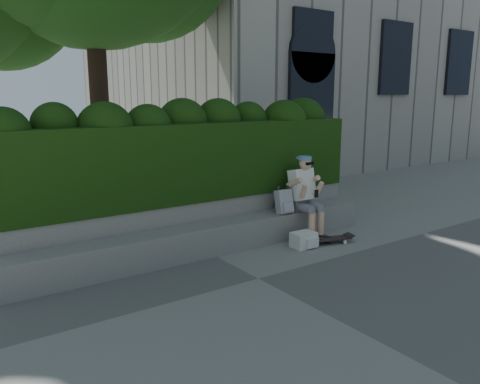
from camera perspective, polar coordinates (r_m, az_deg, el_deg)
ground at (r=6.26m, az=2.24°, el=-10.51°), size 80.00×80.00×0.00m
bench_ledge at (r=7.16m, az=-3.79°, el=-5.73°), size 6.00×0.45×0.45m
planter_wall at (r=7.52m, az=-5.68°, el=-3.73°), size 6.00×0.50×0.75m
hedge at (r=7.52m, az=-6.66°, el=3.84°), size 6.00×1.00×1.20m
person at (r=7.92m, az=7.84°, el=-0.19°), size 0.40×0.76×1.38m
skateboard at (r=7.76m, az=10.46°, el=-5.71°), size 0.87×0.44×0.09m
backpack_plaid at (r=7.76m, az=5.40°, el=-1.17°), size 0.27×0.15×0.40m
backpack_ground at (r=7.52m, az=7.76°, el=-5.78°), size 0.38×0.28×0.24m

